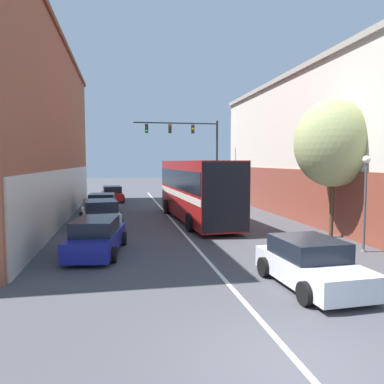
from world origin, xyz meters
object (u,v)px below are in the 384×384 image
at_px(bus, 196,187).
at_px(street_lamp, 365,197).
at_px(parked_car_left_mid, 97,237).
at_px(parked_car_left_distant, 100,214).
at_px(street_tree_near, 334,143).
at_px(hatchback_foreground, 311,264).
at_px(parked_car_left_near, 112,194).
at_px(parked_car_left_far, 102,203).
at_px(traffic_signal_gantry, 192,142).

xyz_separation_m(bus, street_lamp, (5.05, -9.20, 0.17)).
height_order(parked_car_left_mid, parked_car_left_distant, parked_car_left_distant).
xyz_separation_m(parked_car_left_distant, street_tree_near, (11.15, -5.37, 3.81)).
relative_size(parked_car_left_distant, street_tree_near, 0.72).
xyz_separation_m(parked_car_left_distant, street_lamp, (10.81, -8.32, 1.53)).
bearing_deg(bus, hatchback_foreground, -179.12).
relative_size(hatchback_foreground, parked_car_left_mid, 0.85).
xyz_separation_m(parked_car_left_mid, street_lamp, (10.60, -1.70, 1.57)).
bearing_deg(street_tree_near, hatchback_foreground, -125.24).
xyz_separation_m(parked_car_left_near, parked_car_left_distant, (-0.38, -13.42, 0.03)).
relative_size(hatchback_foreground, parked_car_left_near, 0.92).
bearing_deg(parked_car_left_far, parked_car_left_near, -2.68).
bearing_deg(parked_car_left_near, bus, -161.53).
bearing_deg(parked_car_left_far, hatchback_foreground, -157.46).
xyz_separation_m(bus, parked_car_left_distant, (-5.76, -0.88, -1.37)).
distance_m(parked_car_left_near, traffic_signal_gantry, 8.78).
bearing_deg(bus, parked_car_left_near, 20.25).
relative_size(parked_car_left_near, parked_car_left_mid, 0.93).
bearing_deg(parked_car_left_near, parked_car_left_far, 170.84).
xyz_separation_m(hatchback_foreground, street_tree_near, (4.54, 6.43, 3.86)).
height_order(bus, street_lamp, street_lamp).
bearing_deg(street_lamp, parked_car_left_far, 127.32).
height_order(hatchback_foreground, parked_car_left_near, parked_car_left_near).
xyz_separation_m(hatchback_foreground, parked_car_left_far, (-6.79, 17.89, -0.01)).
height_order(bus, hatchback_foreground, bus).
height_order(traffic_signal_gantry, street_tree_near, traffic_signal_gantry).
bearing_deg(street_lamp, bus, 118.75).
bearing_deg(traffic_signal_gantry, parked_car_left_near, 172.04).
distance_m(parked_car_left_near, street_tree_near, 21.99).
height_order(parked_car_left_distant, traffic_signal_gantry, traffic_signal_gantry).
relative_size(bus, hatchback_foreground, 2.82).
xyz_separation_m(parked_car_left_far, parked_car_left_distant, (0.19, -6.10, 0.06)).
distance_m(parked_car_left_near, parked_car_left_distant, 13.43).
distance_m(parked_car_left_far, street_lamp, 18.20).
distance_m(parked_car_left_far, parked_car_left_distant, 6.10).
height_order(bus, parked_car_left_near, bus).
relative_size(bus, parked_car_left_far, 2.79).
xyz_separation_m(parked_car_left_mid, traffic_signal_gantry, (7.44, 19.03, 4.83)).
height_order(parked_car_left_distant, street_lamp, street_lamp).
distance_m(hatchback_foreground, parked_car_left_distant, 13.52).
bearing_deg(parked_car_left_near, parked_car_left_distant, 173.63).
bearing_deg(traffic_signal_gantry, bus, -99.30).
relative_size(traffic_signal_gantry, street_tree_near, 1.18).
height_order(parked_car_left_mid, street_lamp, street_lamp).
xyz_separation_m(hatchback_foreground, traffic_signal_gantry, (1.04, 24.20, 4.84)).
xyz_separation_m(traffic_signal_gantry, street_lamp, (3.16, -20.73, -3.26)).
bearing_deg(hatchback_foreground, street_tree_near, -38.08).
height_order(hatchback_foreground, traffic_signal_gantry, traffic_signal_gantry).
height_order(hatchback_foreground, parked_car_left_distant, parked_car_left_distant).
distance_m(hatchback_foreground, traffic_signal_gantry, 24.70).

